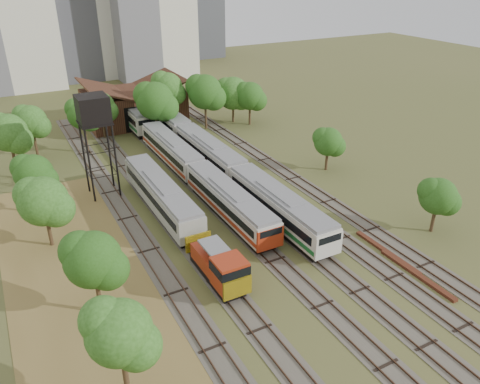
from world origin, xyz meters
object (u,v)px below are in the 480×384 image
railcar_red_set (197,173)px  railcar_green_set (209,153)px  shunter_locomotive (221,267)px  water_tower (93,112)px

railcar_red_set → railcar_green_set: bearing=51.6°
railcar_red_set → shunter_locomotive: 19.63m
water_tower → railcar_red_set: bearing=-19.1°
railcar_green_set → water_tower: water_tower is taller
railcar_green_set → water_tower: bearing=-174.7°
water_tower → railcar_green_set: bearing=5.3°
shunter_locomotive → water_tower: bearing=101.8°
railcar_green_set → water_tower: 16.89m
railcar_red_set → water_tower: size_ratio=2.86×
shunter_locomotive → railcar_red_set: bearing=72.2°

